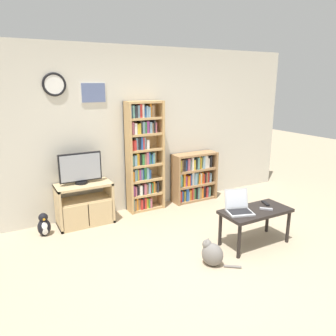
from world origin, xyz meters
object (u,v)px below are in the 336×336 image
tv_stand (85,204)px  cat (212,254)px  bookshelf_tall (143,157)px  remote_near_laptop (266,209)px  remote_far_from_laptop (265,203)px  penguin_figurine (44,225)px  television (80,168)px  bookshelf_short (193,177)px  laptop (238,207)px  coffee_table (255,214)px

tv_stand → cat: tv_stand is taller
bookshelf_tall → remote_near_laptop: size_ratio=12.26×
remote_far_from_laptop → penguin_figurine: (-2.63, 1.48, -0.34)m
remote_near_laptop → penguin_figurine: remote_near_laptop is taller
remote_near_laptop → television: bearing=91.5°
tv_stand → remote_far_from_laptop: (2.02, -1.59, 0.17)m
remote_near_laptop → penguin_figurine: (-2.49, 1.63, -0.34)m
penguin_figurine → remote_near_laptop: bearing=-33.2°
remote_far_from_laptop → cat: remote_far_from_laptop is taller
bookshelf_short → laptop: bearing=-104.3°
bookshelf_short → penguin_figurine: bookshelf_short is taller
tv_stand → laptop: 2.23m
cat → bookshelf_short: bearing=31.6°
remote_near_laptop → penguin_figurine: 3.00m
tv_stand → cat: size_ratio=1.94×
penguin_figurine → coffee_table: bearing=-33.6°
bookshelf_tall → penguin_figurine: 1.79m
bookshelf_short → penguin_figurine: (-2.57, -0.20, -0.27)m
remote_near_laptop → coffee_table: bearing=108.6°
coffee_table → remote_near_laptop: (0.12, -0.06, 0.07)m
tv_stand → television: television is taller
tv_stand → laptop: laptop is taller
laptop → remote_near_laptop: bearing=-1.5°
tv_stand → remote_near_laptop: tv_stand is taller
laptop → remote_far_from_laptop: bearing=20.5°
laptop → remote_far_from_laptop: 0.50m
coffee_table → cat: coffee_table is taller
television → bookshelf_short: bearing=1.7°
coffee_table → penguin_figurine: 2.86m
bookshelf_short → remote_far_from_laptop: size_ratio=5.18×
coffee_table → penguin_figurine: coffee_table is taller
bookshelf_tall → laptop: bookshelf_tall is taller
bookshelf_tall → coffee_table: 2.00m
remote_near_laptop → cat: 0.98m
bookshelf_short → remote_far_from_laptop: 1.69m
laptop → cat: bearing=-141.2°
remote_near_laptop → cat: bearing=140.3°
television → tv_stand: bearing=-61.5°
remote_far_from_laptop → coffee_table: bearing=39.0°
bookshelf_tall → cat: 2.08m
bookshelf_tall → television: bearing=-175.7°
bookshelf_tall → remote_far_from_laptop: size_ratio=10.74×
remote_far_from_laptop → remote_near_laptop: bearing=67.3°
laptop → bookshelf_short: bearing=93.2°
cat → penguin_figurine: bearing=101.2°
laptop → penguin_figurine: laptop is taller
laptop → penguin_figurine: size_ratio=1.17×
television → laptop: 2.28m
bookshelf_short → coffee_table: bookshelf_short is taller
bookshelf_short → cat: bookshelf_short is taller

